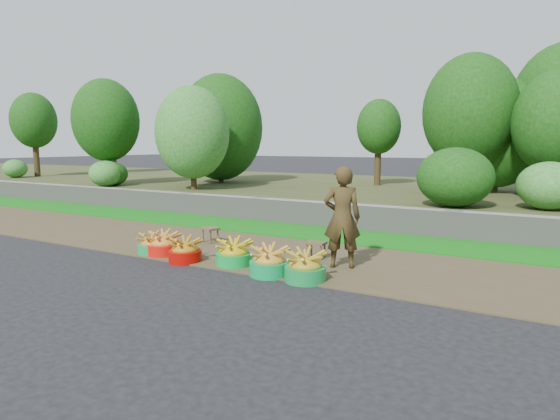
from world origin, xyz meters
The scene contains 15 objects.
ground_plane centered at (0.00, 0.00, 0.00)m, with size 120.00×120.00×0.00m, color black.
dirt_shoulder centered at (0.00, 1.25, 0.01)m, with size 80.00×2.50×0.02m, color #4B3F28.
grass_verge centered at (0.00, 3.25, 0.02)m, with size 80.00×1.50×0.04m, color #127211.
retaining_wall centered at (0.00, 4.10, 0.28)m, with size 80.00×0.35×0.55m, color gray.
earth_bank centered at (0.00, 9.00, 0.25)m, with size 80.00×10.00×0.50m, color #3F4421.
vegetation centered at (0.40, 7.88, 2.42)m, with size 31.64×7.11×4.01m.
basin_a centered at (-1.91, 0.28, 0.16)m, with size 0.48×0.48×0.36m.
basin_b centered at (-1.69, 0.31, 0.18)m, with size 0.54×0.54×0.40m.
basin_c centered at (-1.09, 0.15, 0.17)m, with size 0.51×0.51×0.38m.
basin_d centered at (-0.30, 0.34, 0.18)m, with size 0.55×0.55×0.41m.
basin_e centered at (0.43, 0.16, 0.19)m, with size 0.56×0.56×0.42m.
basin_f centered at (1.00, 0.15, 0.19)m, with size 0.56×0.56×0.42m.
stool_left centered at (-1.61, 1.45, 0.24)m, with size 0.37×0.33×0.28m.
stool_right centered at (0.61, 1.30, 0.23)m, with size 0.31×0.24×0.26m.
vendor_woman centered at (1.17, 0.99, 0.76)m, with size 0.54×0.36×1.49m, color black.
Camera 1 is at (3.69, -5.29, 1.81)m, focal length 30.00 mm.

